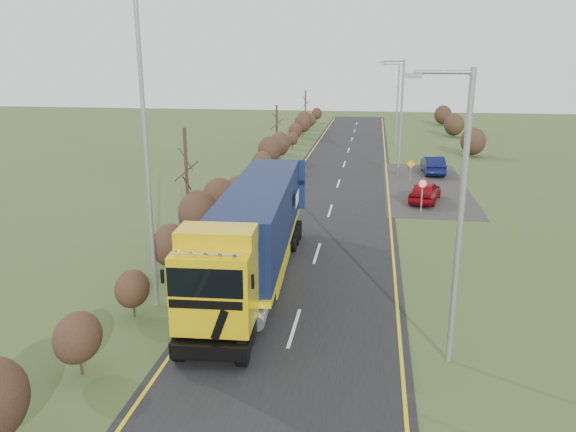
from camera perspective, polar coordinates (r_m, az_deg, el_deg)
The scene contains 14 objects.
ground at distance 24.02m, azimuth 1.99°, elevation -7.01°, with size 160.00×160.00×0.00m, color #3A4E21.
road at distance 33.42m, azimuth 4.02°, elevation -0.37°, with size 8.00×120.00×0.02m, color black.
layby at distance 43.20m, azimuth 13.79°, elevation 2.94°, with size 6.00×18.00×0.02m, color #292624.
lane_markings at distance 33.12m, azimuth 3.97°, elevation -0.49°, with size 7.52×116.00×0.01m.
hedgerow at distance 32.02m, azimuth -7.01°, elevation 1.80°, with size 2.24×102.04×6.05m.
lorry at distance 23.62m, azimuth -3.39°, elevation -1.35°, with size 3.16×15.00×4.15m.
car_red_hatchback at distance 38.41m, azimuth 13.75°, elevation 2.45°, with size 1.70×4.23×1.44m, color maroon.
car_blue_sedan at distance 47.97m, azimuth 14.51°, elevation 5.05°, with size 1.57×4.51×1.49m, color #090E32.
streetlight_near at distance 17.30m, azimuth 16.82°, elevation 0.66°, with size 1.93×0.18×9.07m.
streetlight_mid at distance 45.87m, azimuth 11.29°, elevation 10.22°, with size 1.95×0.18×9.18m.
streetlight_far at distance 62.60m, azimuth 10.97°, elevation 11.45°, with size 1.86×0.18×8.75m.
left_pole at distance 21.09m, azimuth -14.17°, elevation 5.57°, with size 0.16×0.16×11.48m, color gray.
speed_sign at distance 35.32m, azimuth 13.49°, elevation 2.65°, with size 0.61×0.10×2.20m.
warning_board at distance 44.43m, azimuth 12.37°, elevation 4.73°, with size 0.66×0.11×1.72m.
Camera 1 is at (2.53, -21.99, 9.34)m, focal length 35.00 mm.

